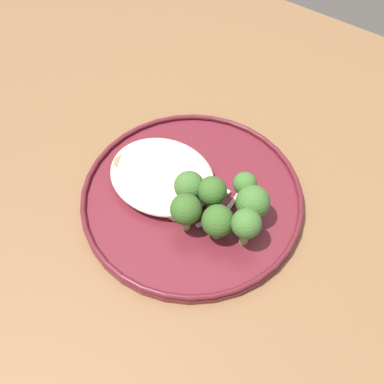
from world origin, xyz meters
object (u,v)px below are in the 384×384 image
Objects in this scene: broccoli_floret_center_pile at (186,210)px; seared_scallop_large_seared at (183,158)px; seared_scallop_left_edge at (178,207)px; broccoli_floret_right_tilted at (253,202)px; seared_scallop_center_golden at (163,160)px; broccoli_floret_near_rim at (189,186)px; seared_scallop_half_hidden at (124,164)px; dinner_plate at (192,197)px; broccoli_floret_beside_noodles at (218,221)px; seared_scallop_on_noodles at (136,192)px; broccoli_floret_tall_stalk at (247,223)px; broccoli_floret_left_leaning at (245,185)px; broccoli_floret_small_sprig at (212,192)px; seared_scallop_tiny_bay at (167,175)px.

seared_scallop_large_seared is at bearing -52.12° from broccoli_floret_center_pile.
seared_scallop_left_edge is 0.09m from broccoli_floret_right_tilted.
broccoli_floret_near_rim is at bearing 154.82° from seared_scallop_center_golden.
dinner_plate is at bearing -170.75° from seared_scallop_half_hidden.
dinner_plate is 0.07m from broccoli_floret_beside_noodles.
broccoli_floret_tall_stalk reaches higher than seared_scallop_on_noodles.
broccoli_floret_near_rim is at bearing -101.21° from seared_scallop_left_edge.
broccoli_floret_left_leaning is at bearing -161.50° from seared_scallop_half_hidden.
seared_scallop_large_seared is 0.13m from broccoli_floret_right_tilted.
broccoli_floret_small_sprig reaches higher than seared_scallop_large_seared.
seared_scallop_tiny_bay is 0.12m from broccoli_floret_right_tilted.
seared_scallop_left_edge reaches higher than dinner_plate.
seared_scallop_large_seared is 0.65× the size of broccoli_floret_beside_noodles.
seared_scallop_on_noodles is at bearing 5.92° from broccoli_floret_beside_noodles.
broccoli_floret_beside_noodles is 0.06m from broccoli_floret_near_rim.
dinner_plate is 6.17× the size of broccoli_floret_left_leaning.
seared_scallop_large_seared is at bearing -22.74° from broccoli_floret_tall_stalk.
broccoli_floret_small_sprig is (-0.09, 0.02, 0.03)m from seared_scallop_center_golden.
seared_scallop_on_noodles is (-0.00, 0.06, -0.00)m from seared_scallop_center_golden.
seared_scallop_tiny_bay is 0.76× the size of seared_scallop_left_edge.
broccoli_floret_right_tilted is 0.03m from broccoli_floret_tall_stalk.
broccoli_floret_tall_stalk is (-0.13, 0.06, 0.03)m from seared_scallop_large_seared.
dinner_plate is 0.05m from seared_scallop_tiny_bay.
broccoli_floret_tall_stalk is (-0.07, -0.03, 0.00)m from broccoli_floret_center_pile.
broccoli_floret_small_sprig is at bearing -156.03° from seared_scallop_on_noodles.
broccoli_floret_tall_stalk is at bearing 123.05° from broccoli_floret_left_leaning.
broccoli_floret_left_leaning reaches higher than seared_scallop_large_seared.
broccoli_floret_small_sprig is (-0.09, -0.04, 0.03)m from seared_scallop_on_noodles.
broccoli_floret_small_sprig is at bearing -104.48° from broccoli_floret_center_pile.
seared_scallop_center_golden is at bearing -86.00° from seared_scallop_on_noodles.
broccoli_floret_near_rim is at bearing -152.84° from seared_scallop_on_noodles.
broccoli_floret_right_tilted is (-0.08, -0.03, -0.00)m from broccoli_floret_near_rim.
broccoli_floret_center_pile is 0.09m from broccoli_floret_left_leaning.
broccoli_floret_small_sprig is (-0.03, -0.03, 0.03)m from seared_scallop_left_edge.
dinner_plate is 0.09m from broccoli_floret_right_tilted.
seared_scallop_center_golden is at bearing -18.29° from dinner_plate.
seared_scallop_left_edge is at bearing 142.40° from seared_scallop_tiny_bay.
seared_scallop_left_edge is 0.06m from seared_scallop_on_noodles.
seared_scallop_left_edge is (0.00, 0.03, 0.01)m from dinner_plate.
seared_scallop_tiny_bay is 0.56× the size of broccoli_floret_left_leaning.
broccoli_floret_near_rim is at bearing 16.53° from broccoli_floret_small_sprig.
broccoli_floret_small_sprig is 0.05m from broccoli_floret_right_tilted.
broccoli_floret_beside_noodles is 0.07m from broccoli_floret_left_leaning.
seared_scallop_on_noodles is at bearing 23.97° from broccoli_floret_small_sprig.
broccoli_floret_near_rim reaches higher than seared_scallop_tiny_bay.
broccoli_floret_small_sprig is at bearing 19.39° from broccoli_floret_right_tilted.
broccoli_floret_tall_stalk is at bearing -157.31° from broccoli_floret_beside_noodles.
seared_scallop_half_hidden is 0.42× the size of broccoli_floret_small_sprig.
broccoli_floret_tall_stalk reaches higher than broccoli_floret_beside_noodles.
seared_scallop_large_seared is at bearing -34.42° from broccoli_floret_beside_noodles.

